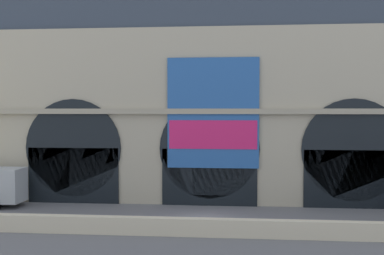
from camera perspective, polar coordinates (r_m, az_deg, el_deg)
ground_plane at (r=34.11m, az=1.60°, el=-11.04°), size 200.00×200.00×0.00m
quay_parapet_wall at (r=29.73m, az=1.02°, el=-11.95°), size 90.00×0.70×1.09m
station_building at (r=41.22m, az=2.42°, el=4.23°), size 47.74×6.37×19.05m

